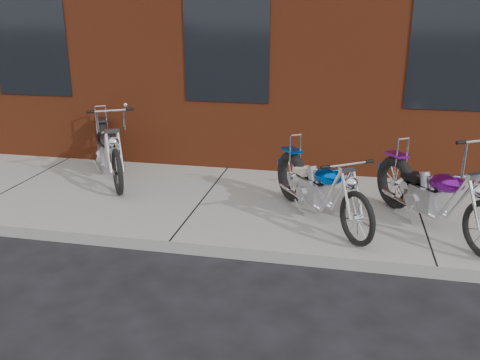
# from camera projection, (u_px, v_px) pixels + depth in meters

# --- Properties ---
(ground) EXTENTS (120.00, 120.00, 0.00)m
(ground) POSITION_uv_depth(u_px,v_px,m) (170.00, 253.00, 6.03)
(ground) COLOR black
(ground) RESTS_ON ground
(sidewalk) EXTENTS (22.00, 3.00, 0.15)m
(sidewalk) POSITION_uv_depth(u_px,v_px,m) (204.00, 203.00, 7.39)
(sidewalk) COLOR #A2A2A2
(sidewalk) RESTS_ON ground
(chopper_purple) EXTENTS (1.31, 1.99, 1.28)m
(chopper_purple) POSITION_uv_depth(u_px,v_px,m) (433.00, 196.00, 6.24)
(chopper_purple) COLOR black
(chopper_purple) RESTS_ON sidewalk
(chopper_blue) EXTENTS (1.37, 1.91, 0.98)m
(chopper_blue) POSITION_uv_depth(u_px,v_px,m) (319.00, 189.00, 6.51)
(chopper_blue) COLOR black
(chopper_blue) RESTS_ON sidewalk
(chopper_third) EXTENTS (1.41, 2.08, 1.23)m
(chopper_third) POSITION_uv_depth(u_px,v_px,m) (109.00, 151.00, 8.17)
(chopper_third) COLOR black
(chopper_third) RESTS_ON sidewalk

